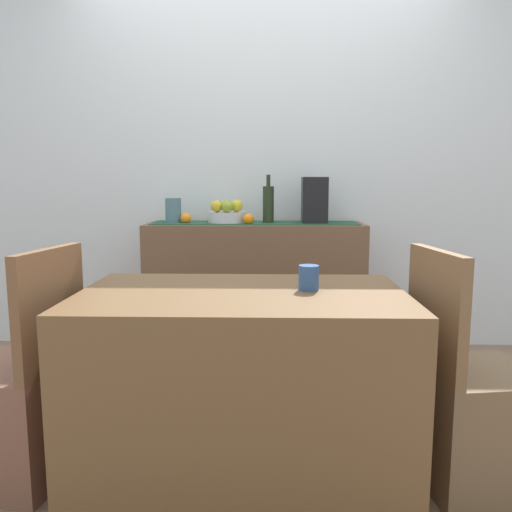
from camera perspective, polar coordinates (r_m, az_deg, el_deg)
The scene contains 18 objects.
ground_plane at distance 2.64m, azimuth 0.60°, elevation -17.55°, with size 6.40×6.40×0.02m, color #7E6552.
room_wall_rear at distance 3.56m, azimuth 0.93°, elevation 11.64°, with size 6.40×0.06×2.70m, color silver.
sideboard_console at distance 3.37m, azimuth -0.11°, elevation -3.77°, with size 1.40×0.42×0.87m, color brown.
table_runner at distance 3.31m, azimuth -0.11°, elevation 3.71°, with size 1.31×0.32×0.01m, color #1F4D33.
fruit_bowl at distance 3.32m, azimuth -3.26°, elevation 4.35°, with size 0.24×0.24×0.07m, color silver.
apple_front at distance 3.27m, azimuth -4.43°, elevation 5.55°, with size 0.08×0.08×0.08m, color gold.
apple_rear at distance 3.30m, azimuth -2.17°, elevation 5.62°, with size 0.08×0.08×0.08m, color gold.
apple_left at distance 3.38m, azimuth -3.46°, elevation 5.62°, with size 0.07×0.07×0.07m, color #99A72E.
apple_center at distance 3.24m, azimuth -3.19°, elevation 5.51°, with size 0.07×0.07×0.07m, color #8FA52E.
wine_bottle at distance 3.30m, azimuth 1.38°, elevation 5.81°, with size 0.07×0.07×0.31m.
coffee_maker at distance 3.31m, azimuth 6.52°, elevation 6.17°, with size 0.16×0.18×0.30m, color black.
ceramic_vase at distance 3.36m, azimuth -9.20°, elevation 5.00°, with size 0.10×0.10×0.16m, color slate.
orange_loose_end at distance 3.31m, azimuth -7.81°, elevation 4.19°, with size 0.07×0.07×0.07m, color orange.
orange_loose_mid at distance 3.22m, azimuth -0.84°, elevation 4.14°, with size 0.07×0.07×0.07m, color orange.
dining_table at distance 1.99m, azimuth -1.52°, elevation -14.45°, with size 1.20×0.72×0.74m, color brown.
coffee_cup at distance 1.91m, azimuth 5.89°, elevation -2.42°, with size 0.08×0.08×0.09m, color #2E548D.
chair_near_window at distance 2.25m, azimuth -24.98°, elevation -15.42°, with size 0.46×0.46×0.90m.
chair_by_corner at distance 2.17m, azimuth 22.92°, elevation -16.16°, with size 0.45×0.45×0.90m.
Camera 1 is at (0.04, -2.38, 1.14)m, focal length 35.92 mm.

